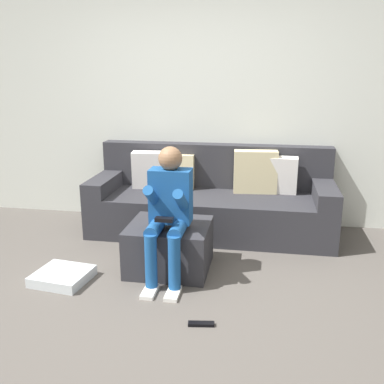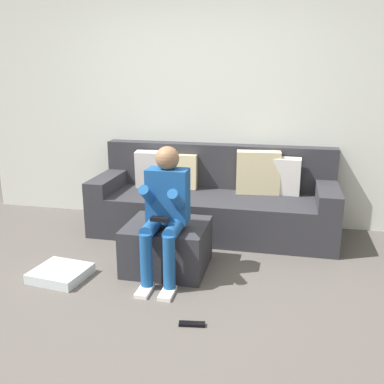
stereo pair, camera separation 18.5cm
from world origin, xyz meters
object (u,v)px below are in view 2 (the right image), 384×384
at_px(person_seated, 165,207).
at_px(storage_bin, 61,273).
at_px(ottoman, 167,246).
at_px(couch_sectional, 214,201).
at_px(remote_near_ottoman, 192,324).

distance_m(person_seated, storage_bin, 1.03).
xyz_separation_m(person_seated, storage_bin, (-0.84, -0.21, -0.57)).
xyz_separation_m(ottoman, person_seated, (0.04, -0.16, 0.41)).
height_order(couch_sectional, remote_near_ottoman, couch_sectional).
bearing_deg(remote_near_ottoman, ottoman, 107.73).
relative_size(person_seated, storage_bin, 2.58).
height_order(couch_sectional, person_seated, person_seated).
xyz_separation_m(couch_sectional, remote_near_ottoman, (0.16, -1.80, -0.31)).
relative_size(couch_sectional, storage_bin, 5.92).
distance_m(couch_sectional, ottoman, 1.01).
height_order(ottoman, remote_near_ottoman, ottoman).
bearing_deg(ottoman, person_seated, -77.62).
distance_m(person_seated, remote_near_ottoman, 0.96).
distance_m(ottoman, person_seated, 0.44).
bearing_deg(person_seated, storage_bin, -165.95).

